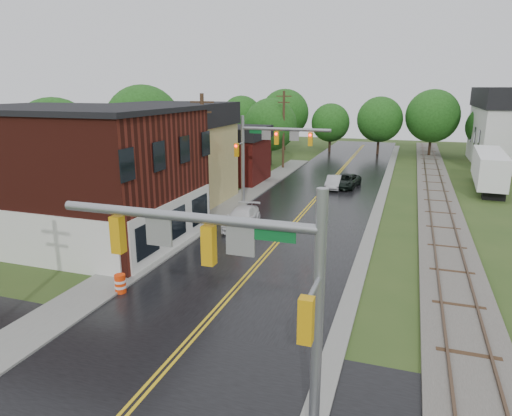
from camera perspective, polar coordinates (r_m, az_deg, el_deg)
The scene contains 21 objects.
main_road at distance 39.92m, azimuth 7.45°, elevation 1.11°, with size 10.00×90.00×0.02m, color black.
cross_road at distance 15.66m, azimuth -15.20°, elevation -22.72°, with size 60.00×9.00×0.02m, color black.
curb_right at distance 44.14m, azimuth 15.64°, elevation 2.01°, with size 0.80×70.00×0.12m, color gray.
sidewalk_left at distance 36.98m, azimuth -3.56°, elevation 0.10°, with size 2.40×50.00×0.12m, color gray.
brick_building at distance 30.91m, azimuth -21.80°, elevation 4.00°, with size 14.30×10.30×8.30m.
yellow_house at distance 39.22m, azimuth -9.62°, elevation 5.55°, with size 8.00×7.00×6.40m, color tan.
darkred_building at distance 47.02m, azimuth -3.30°, elevation 6.03°, with size 7.00×6.00×4.40m, color #3F0F0C.
railroad at distance 44.15m, azimuth 21.61°, elevation 1.65°, with size 3.20×80.00×0.30m.
traffic_signal_near at distance 11.70m, azimuth -2.46°, elevation -7.52°, with size 7.34×0.30×7.20m.
traffic_signal_far at distance 36.99m, azimuth 1.46°, elevation 7.98°, with size 7.34×0.43×7.20m.
utility_pole_b at distance 33.59m, azimuth -6.59°, elevation 6.75°, with size 1.80×0.28×9.00m.
utility_pole_c at distance 54.18m, azimuth 3.46°, elevation 9.89°, with size 1.80×0.28×9.00m.
tree_left_a at distance 40.74m, azimuth -23.68°, elevation 7.58°, with size 6.80×6.80×8.67m.
tree_left_b at distance 47.42m, azimuth -13.78°, elevation 9.99°, with size 7.60×7.60×9.69m.
tree_left_c at distance 52.70m, azimuth -5.27°, elevation 9.48°, with size 6.00×6.00×7.65m.
tree_left_e at distance 56.55m, azimuth 1.94°, elevation 10.21°, with size 6.40×6.40×8.16m.
suv_dark at distance 44.91m, azimuth 11.18°, elevation 3.32°, with size 2.09×4.53×1.26m, color black.
sedan_silver at distance 44.17m, azimuth 9.71°, elevation 3.18°, with size 1.31×3.76×1.24m, color #A7A7AB.
pickup_white at distance 31.47m, azimuth -1.79°, elevation -1.26°, with size 1.89×4.64×1.35m, color white.
semi_trailer at distance 48.14m, azimuth 27.13°, elevation 4.55°, with size 3.04×11.19×3.57m.
construction_barrel at distance 22.67m, azimuth -16.60°, elevation -9.07°, with size 0.51×0.51×0.92m, color #EE380A.
Camera 1 is at (7.40, -8.07, 9.43)m, focal length 32.00 mm.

